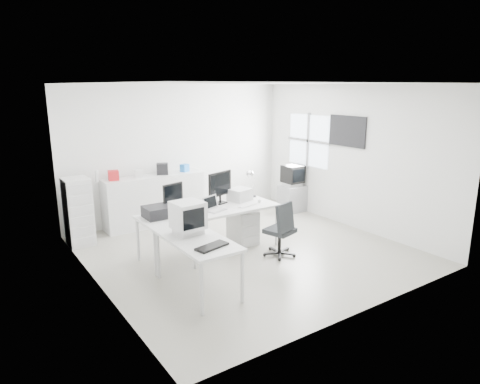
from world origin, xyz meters
TOP-DOWN VIEW (x-y plane):
  - floor at (0.00, 0.00)m, footprint 5.00×5.00m
  - ceiling at (0.00, 0.00)m, footprint 5.00×5.00m
  - back_wall at (0.00, 2.50)m, footprint 5.00×0.02m
  - left_wall at (-2.50, 0.00)m, footprint 0.02×5.00m
  - right_wall at (2.50, 0.00)m, footprint 0.02×5.00m
  - window at (2.48, 1.20)m, footprint 0.02×1.20m
  - wall_picture at (2.47, 0.10)m, footprint 0.04×0.90m
  - main_desk at (-0.54, 0.30)m, footprint 2.40×0.80m
  - side_desk at (-1.39, -0.80)m, footprint 0.70×1.40m
  - drawer_pedestal at (0.16, 0.35)m, footprint 0.40×0.50m
  - inkjet_printer at (-1.39, 0.40)m, footprint 0.50×0.39m
  - lcd_monitor_small at (-1.09, 0.55)m, footprint 0.44×0.32m
  - lcd_monitor_large at (-0.19, 0.55)m, footprint 0.60×0.38m
  - laptop at (-0.49, 0.20)m, footprint 0.47×0.48m
  - white_keyboard at (0.11, 0.15)m, footprint 0.39×0.20m
  - white_mouse at (0.41, 0.20)m, footprint 0.06×0.06m
  - laser_printer at (0.21, 0.52)m, footprint 0.45×0.41m
  - desk_lamp at (0.56, 0.60)m, footprint 0.17×0.17m
  - crt_monitor at (-1.39, -0.55)m, footprint 0.39×0.39m
  - black_keyboard at (-1.39, -1.20)m, footprint 0.48×0.28m
  - office_chair at (0.34, -0.48)m, footprint 0.69×0.69m
  - tv_cabinet at (2.22, 1.38)m, footprint 0.54×0.44m
  - crt_tv at (2.22, 1.38)m, footprint 0.50×0.48m
  - sideboard at (-0.71, 2.24)m, footprint 2.04×0.51m
  - clutter_box_a at (-1.51, 2.24)m, footprint 0.22×0.20m
  - clutter_box_b at (-1.01, 2.24)m, footprint 0.18×0.16m
  - clutter_box_c at (-0.51, 2.24)m, footprint 0.29×0.28m
  - clutter_box_d at (-0.01, 2.24)m, footprint 0.20×0.18m
  - clutter_bottle at (-1.81, 2.28)m, footprint 0.07×0.07m
  - filing_cabinet at (-2.28, 1.93)m, footprint 0.42×0.50m

SIDE VIEW (x-z plane):
  - floor at x=0.00m, z-range -0.01..0.01m
  - tv_cabinet at x=2.22m, z-range 0.00..0.59m
  - drawer_pedestal at x=0.16m, z-range 0.00..0.60m
  - main_desk at x=-0.54m, z-range 0.00..0.75m
  - side_desk at x=-1.39m, z-range 0.00..0.75m
  - office_chair at x=0.34m, z-range 0.00..0.96m
  - sideboard at x=-0.71m, z-range 0.00..1.02m
  - filing_cabinet at x=-2.28m, z-range 0.00..1.21m
  - white_keyboard at x=0.11m, z-range 0.75..0.77m
  - black_keyboard at x=-1.39m, z-range 0.75..0.78m
  - white_mouse at x=0.41m, z-range 0.75..0.81m
  - crt_tv at x=2.22m, z-range 0.59..1.04m
  - inkjet_printer at x=-1.39m, z-range 0.75..0.93m
  - laser_printer at x=0.21m, z-range 0.75..0.97m
  - laptop at x=-0.49m, z-range 0.75..0.99m
  - crt_monitor at x=-1.39m, z-range 0.75..1.17m
  - lcd_monitor_small at x=-1.09m, z-range 0.75..1.24m
  - desk_lamp at x=0.56m, z-range 0.75..1.27m
  - lcd_monitor_large at x=-0.19m, z-range 0.75..1.33m
  - clutter_box_b at x=-1.01m, z-range 1.02..1.17m
  - clutter_box_d at x=-0.01m, z-range 1.02..1.18m
  - clutter_box_a at x=-1.51m, z-range 1.02..1.21m
  - clutter_bottle at x=-1.81m, z-range 1.02..1.24m
  - clutter_box_c at x=-0.51m, z-range 1.02..1.24m
  - back_wall at x=0.00m, z-range 0.00..2.80m
  - left_wall at x=-2.50m, z-range 0.00..2.80m
  - right_wall at x=2.50m, z-range 0.00..2.80m
  - window at x=2.48m, z-range 1.05..2.15m
  - wall_picture at x=2.47m, z-range 1.60..2.20m
  - ceiling at x=0.00m, z-range 2.79..2.80m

